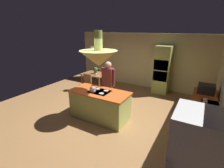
# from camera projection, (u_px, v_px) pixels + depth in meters

# --- Properties ---
(ground) EXTENTS (8.16, 8.16, 0.00)m
(ground) POSITION_uv_depth(u_px,v_px,m) (104.00, 115.00, 5.54)
(ground) COLOR #9E7042
(wall_back) EXTENTS (6.80, 0.10, 2.55)m
(wall_back) POSITION_uv_depth(u_px,v_px,m) (142.00, 61.00, 7.96)
(wall_back) COLOR beige
(wall_back) RESTS_ON ground
(kitchen_island) EXTENTS (1.86, 0.90, 0.94)m
(kitchen_island) POSITION_uv_depth(u_px,v_px,m) (100.00, 105.00, 5.23)
(kitchen_island) COLOR #A8B259
(kitchen_island) RESTS_ON ground
(counter_run_right) EXTENTS (0.73, 2.26, 0.92)m
(counter_run_right) POSITION_uv_depth(u_px,v_px,m) (202.00, 116.00, 4.54)
(counter_run_right) COLOR #A8B259
(counter_run_right) RESTS_ON ground
(oven_tower) EXTENTS (0.66, 0.62, 2.07)m
(oven_tower) POSITION_uv_depth(u_px,v_px,m) (162.00, 70.00, 7.18)
(oven_tower) COLOR #A8B259
(oven_tower) RESTS_ON ground
(refrigerator) EXTENTS (0.72, 0.74, 1.75)m
(refrigerator) POSITION_uv_depth(u_px,v_px,m) (194.00, 167.00, 2.38)
(refrigerator) COLOR white
(refrigerator) RESTS_ON ground
(dining_table) EXTENTS (1.10, 0.83, 0.76)m
(dining_table) POSITION_uv_depth(u_px,v_px,m) (95.00, 76.00, 7.69)
(dining_table) COLOR #8F5F37
(dining_table) RESTS_ON ground
(person_at_island) EXTENTS (0.53, 0.23, 1.72)m
(person_at_island) POSITION_uv_depth(u_px,v_px,m) (108.00, 82.00, 5.70)
(person_at_island) COLOR tan
(person_at_island) RESTS_ON ground
(range_hood) EXTENTS (1.10, 1.10, 1.00)m
(range_hood) POSITION_uv_depth(u_px,v_px,m) (99.00, 57.00, 4.74)
(range_hood) COLOR #A8B259
(pendant_light_over_table) EXTENTS (0.32, 0.32, 0.82)m
(pendant_light_over_table) POSITION_uv_depth(u_px,v_px,m) (94.00, 50.00, 7.30)
(pendant_light_over_table) COLOR beige
(chair_facing_island) EXTENTS (0.40, 0.40, 0.87)m
(chair_facing_island) POSITION_uv_depth(u_px,v_px,m) (86.00, 82.00, 7.22)
(chair_facing_island) COLOR #8F5F37
(chair_facing_island) RESTS_ON ground
(chair_by_back_wall) EXTENTS (0.40, 0.40, 0.87)m
(chair_by_back_wall) POSITION_uv_depth(u_px,v_px,m) (102.00, 76.00, 8.26)
(chair_by_back_wall) COLOR #8F5F37
(chair_by_back_wall) RESTS_ON ground
(potted_plant_on_table) EXTENTS (0.20, 0.20, 0.30)m
(potted_plant_on_table) POSITION_uv_depth(u_px,v_px,m) (95.00, 70.00, 7.59)
(potted_plant_on_table) COLOR #99382D
(potted_plant_on_table) RESTS_ON dining_table
(cup_on_table) EXTENTS (0.07, 0.07, 0.09)m
(cup_on_table) POSITION_uv_depth(u_px,v_px,m) (96.00, 74.00, 7.36)
(cup_on_table) COLOR white
(cup_on_table) RESTS_ON dining_table
(canister_flour) EXTENTS (0.14, 0.14, 0.16)m
(canister_flour) POSITION_uv_depth(u_px,v_px,m) (204.00, 107.00, 3.92)
(canister_flour) COLOR #E0B78C
(canister_flour) RESTS_ON counter_run_right
(canister_sugar) EXTENTS (0.11, 0.11, 0.17)m
(canister_sugar) POSITION_uv_depth(u_px,v_px,m) (205.00, 104.00, 4.06)
(canister_sugar) COLOR #E0B78C
(canister_sugar) RESTS_ON counter_run_right
(canister_tea) EXTENTS (0.10, 0.10, 0.16)m
(canister_tea) POSITION_uv_depth(u_px,v_px,m) (205.00, 101.00, 4.21)
(canister_tea) COLOR #E0B78C
(canister_tea) RESTS_ON counter_run_right
(microwave_on_counter) EXTENTS (0.46, 0.36, 0.28)m
(microwave_on_counter) POSITION_uv_depth(u_px,v_px,m) (206.00, 89.00, 4.90)
(microwave_on_counter) COLOR #232326
(microwave_on_counter) RESTS_ON counter_run_right
(cooking_pot_on_cooktop) EXTENTS (0.18, 0.18, 0.12)m
(cooking_pot_on_cooktop) POSITION_uv_depth(u_px,v_px,m) (93.00, 89.00, 5.02)
(cooking_pot_on_cooktop) COLOR #B2B2B7
(cooking_pot_on_cooktop) RESTS_ON kitchen_island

